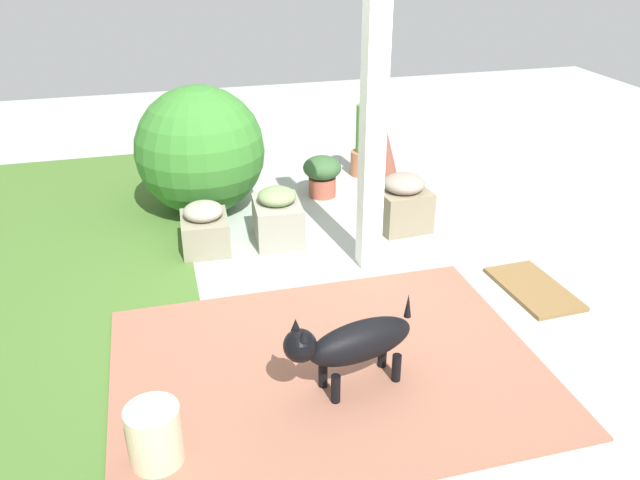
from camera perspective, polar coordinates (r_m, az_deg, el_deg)
name	(u,v)px	position (r m, az deg, el deg)	size (l,w,h in m)	color
ground_plane	(343,282)	(4.53, 2.09, -3.75)	(12.00, 12.00, 0.00)	#A5ACA4
brick_path	(328,368)	(3.71, 0.76, -11.33)	(1.80, 2.40, 0.02)	#945F4A
porch_pillar	(373,116)	(4.35, 4.78, 10.94)	(0.15, 0.15, 2.24)	white
stone_planter_nearest	(403,203)	(5.25, 7.38, 3.30)	(0.40, 0.43, 0.47)	gray
stone_planter_mid	(278,217)	(5.03, -3.80, 2.08)	(0.50, 0.38, 0.44)	gray
stone_planter_far	(205,228)	(4.96, -10.22, 1.06)	(0.43, 0.37, 0.39)	gray
round_shrub	(200,150)	(5.53, -10.61, 7.84)	(1.09, 1.09, 1.09)	#34762B
terracotta_pot_broad	(322,173)	(5.85, 0.20, 5.95)	(0.35, 0.35, 0.38)	#A9513E
terracotta_pot_spiky	(385,164)	(5.90, 5.83, 6.75)	(0.26, 0.26, 0.61)	#A15541
terracotta_pot_tall	(361,151)	(6.36, 3.68, 7.93)	(0.20, 0.20, 0.71)	#B26646
dog	(352,343)	(3.41, 2.88, -9.15)	(0.33, 0.75, 0.52)	black
ceramic_urn	(155,436)	(3.18, -14.48, -16.55)	(0.25, 0.25, 0.32)	beige
doormat	(534,289)	(4.65, 18.48, -4.12)	(0.68, 0.38, 0.03)	brown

